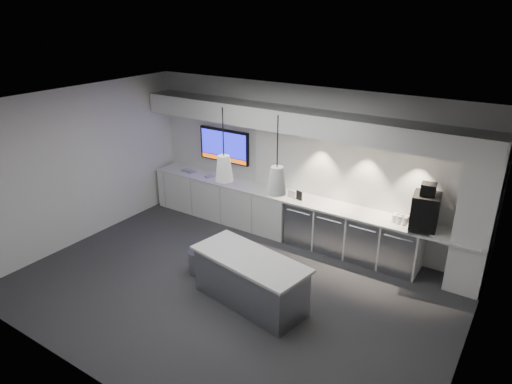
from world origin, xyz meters
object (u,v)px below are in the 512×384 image
Objects in this scene: bin at (197,262)px; coffee_machine at (425,210)px; wall_tv at (224,146)px; island at (250,280)px.

coffee_machine is (3.20, 2.09, 1.01)m from bin.
coffee_machine reaches higher than bin.
bin is at bearing -154.97° from coffee_machine.
island is at bearing -46.87° from wall_tv.
island is (2.37, -2.53, -1.16)m from wall_tv.
wall_tv is 1.60× the size of coffee_machine.
bin is (-1.24, 0.19, -0.19)m from island.
coffee_machine is at bearing 59.04° from island.
island is 2.55× the size of coffee_machine.
wall_tv is at bearing 142.87° from island.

